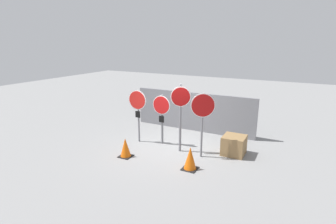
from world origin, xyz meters
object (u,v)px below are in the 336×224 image
Objects in this scene: stop_sign_1 at (162,111)px; traffic_cone_0 at (125,148)px; stop_sign_2 at (180,107)px; traffic_cone_1 at (190,158)px; stop_sign_0 at (138,105)px; storage_crate at (234,145)px; stop_sign_3 at (203,112)px.

stop_sign_1 reaches higher than traffic_cone_0.
stop_sign_2 is at bearing -19.68° from stop_sign_1.
traffic_cone_1 is at bearing -38.64° from stop_sign_1.
stop_sign_0 is 3.09× the size of traffic_cone_0.
traffic_cone_0 is at bearing -149.19° from storage_crate.
stop_sign_3 reaches higher than stop_sign_1.
storage_crate is (0.93, 1.76, -0.03)m from traffic_cone_1.
stop_sign_2 is at bearing -159.34° from storage_crate.
traffic_cone_1 reaches higher than storage_crate.
stop_sign_2 is (1.87, -0.09, 0.16)m from stop_sign_0.
stop_sign_0 is 0.97m from stop_sign_1.
stop_sign_0 is 3.89m from storage_crate.
stop_sign_2 is at bearing 145.47° from stop_sign_3.
stop_sign_0 is 0.84× the size of stop_sign_2.
traffic_cone_0 is 2.36m from traffic_cone_1.
storage_crate is (3.28, 1.96, 0.00)m from traffic_cone_0.
stop_sign_2 is 0.87m from stop_sign_3.
stop_sign_1 is at bearing 138.98° from stop_sign_3.
stop_sign_0 is 2.83× the size of traffic_cone_1.
stop_sign_0 is at bearing 105.52° from traffic_cone_0.
traffic_cone_1 is (1.80, -1.41, -0.99)m from stop_sign_1.
stop_sign_0 reaches higher than traffic_cone_1.
stop_sign_2 reaches higher than stop_sign_3.
traffic_cone_0 is (0.38, -1.37, -1.18)m from stop_sign_0.
traffic_cone_0 is at bearing -77.02° from stop_sign_0.
stop_sign_0 reaches higher than traffic_cone_0.
stop_sign_3 is at bearing 26.57° from traffic_cone_0.
stop_sign_2 reaches higher than storage_crate.
storage_crate is (1.79, 0.68, -1.34)m from stop_sign_2.
traffic_cone_0 is (-2.35, -1.18, -1.31)m from stop_sign_3.
traffic_cone_0 is (-0.55, -1.61, -1.02)m from stop_sign_1.
stop_sign_2 is 3.18× the size of storage_crate.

